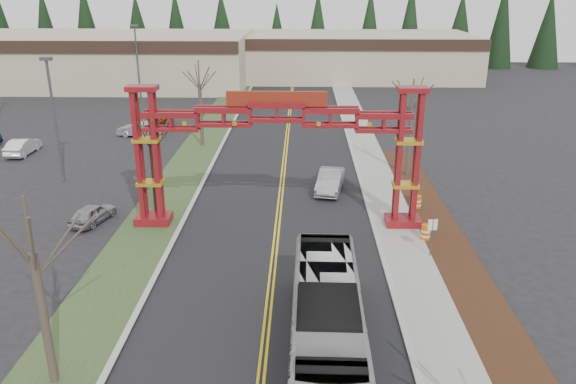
{
  "coord_description": "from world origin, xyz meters",
  "views": [
    {
      "loc": [
        1.52,
        -15.08,
        14.51
      ],
      "look_at": [
        0.76,
        14.55,
        3.53
      ],
      "focal_mm": 35.0,
      "sensor_mm": 36.0,
      "label": 1
    }
  ],
  "objects_px": {
    "retail_building_east": "(354,55)",
    "parked_car_mid_a": "(157,120)",
    "barrel_south": "(426,233)",
    "barrel_mid": "(417,203)",
    "retail_building_west": "(98,59)",
    "bare_tree_median_mid": "(151,143)",
    "transit_bus": "(327,321)",
    "bare_tree_median_far": "(199,84)",
    "barrel_north": "(414,197)",
    "street_sign": "(432,230)",
    "parked_car_near_b": "(23,146)",
    "light_pole_far": "(137,56)",
    "parked_car_near_a": "(93,213)",
    "gateway_arch": "(277,134)",
    "light_pole_near": "(54,112)",
    "bare_tree_right_far": "(412,106)",
    "parked_car_far_a": "(140,129)",
    "bare_tree_median_near": "(33,254)",
    "silver_sedan": "(330,181)"
  },
  "relations": [
    {
      "from": "bare_tree_right_far",
      "to": "light_pole_far",
      "type": "bearing_deg",
      "value": 133.29
    },
    {
      "from": "barrel_mid",
      "to": "transit_bus",
      "type": "bearing_deg",
      "value": -112.74
    },
    {
      "from": "retail_building_east",
      "to": "parked_car_mid_a",
      "type": "xyz_separation_m",
      "value": [
        -24.27,
        -35.74,
        -2.79
      ]
    },
    {
      "from": "silver_sedan",
      "to": "parked_car_far_a",
      "type": "bearing_deg",
      "value": 150.06
    },
    {
      "from": "parked_car_near_a",
      "to": "barrel_north",
      "type": "bearing_deg",
      "value": -155.01
    },
    {
      "from": "parked_car_near_a",
      "to": "barrel_mid",
      "type": "bearing_deg",
      "value": -158.02
    },
    {
      "from": "parked_car_mid_a",
      "to": "bare_tree_median_far",
      "type": "distance_m",
      "value": 11.07
    },
    {
      "from": "parked_car_near_a",
      "to": "light_pole_near",
      "type": "bearing_deg",
      "value": -42.44
    },
    {
      "from": "street_sign",
      "to": "barrel_mid",
      "type": "height_order",
      "value": "street_sign"
    },
    {
      "from": "parked_car_far_a",
      "to": "bare_tree_median_near",
      "type": "relative_size",
      "value": 0.59
    },
    {
      "from": "retail_building_west",
      "to": "parked_car_near_b",
      "type": "relative_size",
      "value": 10.23
    },
    {
      "from": "parked_car_near_b",
      "to": "barrel_south",
      "type": "height_order",
      "value": "parked_car_near_b"
    },
    {
      "from": "light_pole_far",
      "to": "parked_car_near_a",
      "type": "bearing_deg",
      "value": -78.66
    },
    {
      "from": "bare_tree_median_far",
      "to": "barrel_south",
      "type": "height_order",
      "value": "bare_tree_median_far"
    },
    {
      "from": "parked_car_mid_a",
      "to": "bare_tree_median_near",
      "type": "relative_size",
      "value": 0.65
    },
    {
      "from": "barrel_south",
      "to": "silver_sedan",
      "type": "bearing_deg",
      "value": 121.71
    },
    {
      "from": "bare_tree_median_mid",
      "to": "light_pole_near",
      "type": "xyz_separation_m",
      "value": [
        -9.16,
        7.17,
        0.41
      ]
    },
    {
      "from": "transit_bus",
      "to": "barrel_north",
      "type": "relative_size",
      "value": 12.56
    },
    {
      "from": "transit_bus",
      "to": "bare_tree_median_far",
      "type": "relative_size",
      "value": 1.46
    },
    {
      "from": "retail_building_east",
      "to": "bare_tree_median_far",
      "type": "relative_size",
      "value": 4.69
    },
    {
      "from": "retail_building_east",
      "to": "bare_tree_right_far",
      "type": "distance_m",
      "value": 51.96
    },
    {
      "from": "gateway_arch",
      "to": "light_pole_far",
      "type": "xyz_separation_m",
      "value": [
        -20.47,
        42.38,
        -0.41
      ]
    },
    {
      "from": "retail_building_east",
      "to": "light_pole_near",
      "type": "height_order",
      "value": "light_pole_near"
    },
    {
      "from": "parked_car_far_a",
      "to": "bare_tree_median_near",
      "type": "height_order",
      "value": "bare_tree_median_near"
    },
    {
      "from": "parked_car_near_b",
      "to": "barrel_south",
      "type": "relative_size",
      "value": 4.29
    },
    {
      "from": "parked_car_near_b",
      "to": "barrel_north",
      "type": "relative_size",
      "value": 4.78
    },
    {
      "from": "bare_tree_median_mid",
      "to": "light_pole_near",
      "type": "relative_size",
      "value": 0.75
    },
    {
      "from": "bare_tree_median_near",
      "to": "bare_tree_median_mid",
      "type": "relative_size",
      "value": 1.08
    },
    {
      "from": "parked_car_far_a",
      "to": "light_pole_near",
      "type": "relative_size",
      "value": 0.47
    },
    {
      "from": "retail_building_west",
      "to": "bare_tree_median_mid",
      "type": "distance_m",
      "value": 57.48
    },
    {
      "from": "light_pole_far",
      "to": "barrel_mid",
      "type": "xyz_separation_m",
      "value": [
        29.93,
        -39.48,
        -5.08
      ]
    },
    {
      "from": "bare_tree_median_far",
      "to": "bare_tree_right_far",
      "type": "relative_size",
      "value": 1.04
    },
    {
      "from": "transit_bus",
      "to": "bare_tree_median_far",
      "type": "height_order",
      "value": "bare_tree_median_far"
    },
    {
      "from": "barrel_south",
      "to": "parked_car_near_a",
      "type": "bearing_deg",
      "value": 173.77
    },
    {
      "from": "bare_tree_median_mid",
      "to": "street_sign",
      "type": "distance_m",
      "value": 17.95
    },
    {
      "from": "barrel_north",
      "to": "barrel_south",
      "type": "bearing_deg",
      "value": -94.04
    },
    {
      "from": "gateway_arch",
      "to": "transit_bus",
      "type": "bearing_deg",
      "value": -79.09
    },
    {
      "from": "parked_car_near_a",
      "to": "barrel_south",
      "type": "xyz_separation_m",
      "value": [
        20.98,
        -2.29,
        -0.11
      ]
    },
    {
      "from": "street_sign",
      "to": "parked_car_near_a",
      "type": "bearing_deg",
      "value": 167.8
    },
    {
      "from": "gateway_arch",
      "to": "parked_car_near_b",
      "type": "xyz_separation_m",
      "value": [
        -23.82,
        15.38,
        -5.24
      ]
    },
    {
      "from": "parked_car_near_b",
      "to": "bare_tree_median_mid",
      "type": "relative_size",
      "value": 0.63
    },
    {
      "from": "parked_car_mid_a",
      "to": "barrel_south",
      "type": "height_order",
      "value": "parked_car_mid_a"
    },
    {
      "from": "retail_building_east",
      "to": "bare_tree_median_far",
      "type": "xyz_separation_m",
      "value": [
        -18.0,
        -43.28,
        2.35
      ]
    },
    {
      "from": "bare_tree_median_far",
      "to": "street_sign",
      "type": "bearing_deg",
      "value": -53.93
    },
    {
      "from": "parked_car_near_b",
      "to": "light_pole_near",
      "type": "relative_size",
      "value": 0.47
    },
    {
      "from": "street_sign",
      "to": "barrel_north",
      "type": "bearing_deg",
      "value": 85.78
    },
    {
      "from": "barrel_south",
      "to": "barrel_mid",
      "type": "distance_m",
      "value": 5.12
    },
    {
      "from": "parked_car_mid_a",
      "to": "barrel_mid",
      "type": "relative_size",
      "value": 5.09
    },
    {
      "from": "parked_car_near_a",
      "to": "barrel_south",
      "type": "relative_size",
      "value": 3.53
    },
    {
      "from": "retail_building_west",
      "to": "bare_tree_median_near",
      "type": "bearing_deg",
      "value": -72.41
    }
  ]
}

